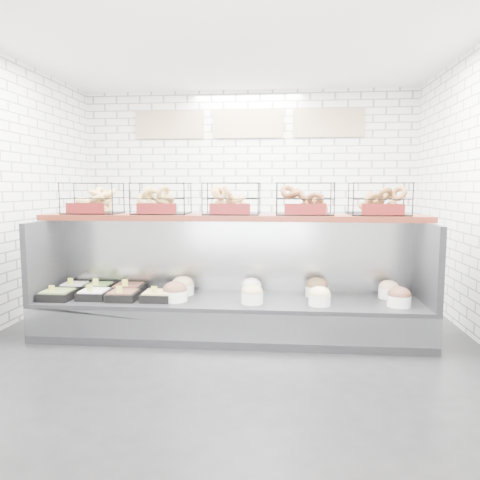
# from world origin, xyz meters

# --- Properties ---
(ground) EXTENTS (5.50, 5.50, 0.00)m
(ground) POSITION_xyz_m (0.00, 0.00, 0.00)
(ground) COLOR black
(ground) RESTS_ON ground
(room_shell) EXTENTS (5.02, 5.51, 3.01)m
(room_shell) POSITION_xyz_m (0.00, 0.60, 2.06)
(room_shell) COLOR white
(room_shell) RESTS_ON ground
(display_case) EXTENTS (4.00, 0.90, 1.20)m
(display_case) POSITION_xyz_m (-0.02, 0.34, 0.33)
(display_case) COLOR black
(display_case) RESTS_ON ground
(bagel_shelf) EXTENTS (4.10, 0.50, 0.40)m
(bagel_shelf) POSITION_xyz_m (0.00, 0.52, 1.38)
(bagel_shelf) COLOR #501A11
(bagel_shelf) RESTS_ON display_case
(prep_counter) EXTENTS (4.00, 0.60, 1.20)m
(prep_counter) POSITION_xyz_m (-0.00, 2.43, 0.47)
(prep_counter) COLOR #93969B
(prep_counter) RESTS_ON ground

